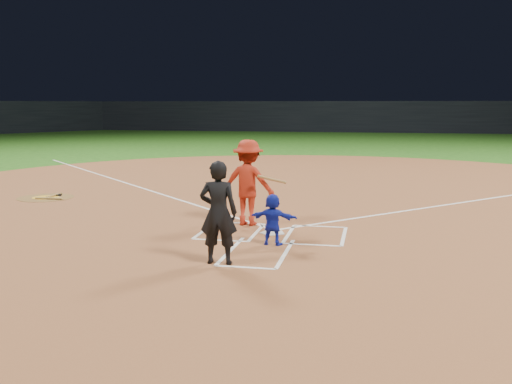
% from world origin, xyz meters
% --- Properties ---
extents(ground, '(120.00, 120.00, 0.00)m').
position_xyz_m(ground, '(0.00, 0.00, 0.00)').
color(ground, '#225615').
rests_on(ground, ground).
extents(home_plate_dirt, '(28.00, 28.00, 0.01)m').
position_xyz_m(home_plate_dirt, '(0.00, 6.00, 0.01)').
color(home_plate_dirt, brown).
rests_on(home_plate_dirt, ground).
extents(stadium_wall_far, '(80.00, 1.20, 3.20)m').
position_xyz_m(stadium_wall_far, '(0.00, 48.00, 1.60)').
color(stadium_wall_far, black).
rests_on(stadium_wall_far, ground).
extents(home_plate, '(0.60, 0.60, 0.02)m').
position_xyz_m(home_plate, '(0.00, 0.00, 0.02)').
color(home_plate, silver).
rests_on(home_plate, home_plate_dirt).
extents(on_deck_circle, '(1.70, 1.70, 0.01)m').
position_xyz_m(on_deck_circle, '(-7.76, 3.40, 0.02)').
color(on_deck_circle, brown).
rests_on(on_deck_circle, home_plate_dirt).
extents(on_deck_logo, '(0.80, 0.80, 0.00)m').
position_xyz_m(on_deck_logo, '(-7.76, 3.40, 0.02)').
color(on_deck_logo, gold).
rests_on(on_deck_logo, on_deck_circle).
extents(on_deck_bat_a, '(0.07, 0.84, 0.06)m').
position_xyz_m(on_deck_bat_a, '(-7.61, 3.65, 0.05)').
color(on_deck_bat_a, olive).
rests_on(on_deck_bat_a, on_deck_circle).
extents(on_deck_bat_c, '(0.84, 0.14, 0.06)m').
position_xyz_m(on_deck_bat_c, '(-7.46, 3.10, 0.05)').
color(on_deck_bat_c, olive).
rests_on(on_deck_bat_c, on_deck_circle).
extents(bat_weight_donut, '(0.19, 0.19, 0.05)m').
position_xyz_m(bat_weight_donut, '(-7.56, 3.80, 0.05)').
color(bat_weight_donut, black).
rests_on(bat_weight_donut, on_deck_circle).
extents(catcher, '(1.02, 0.45, 1.07)m').
position_xyz_m(catcher, '(0.18, -1.05, 0.54)').
color(catcher, '#1625B5').
rests_on(catcher, home_plate_dirt).
extents(umpire, '(0.72, 0.50, 1.89)m').
position_xyz_m(umpire, '(-0.53, -2.63, 0.96)').
color(umpire, black).
rests_on(umpire, home_plate_dirt).
extents(chalk_markings, '(28.35, 17.32, 0.01)m').
position_xyz_m(chalk_markings, '(0.00, 5.29, 0.01)').
color(chalk_markings, white).
rests_on(chalk_markings, home_plate_dirt).
extents(batter_at_plate, '(1.61, 0.95, 2.05)m').
position_xyz_m(batter_at_plate, '(-0.73, 0.78, 1.03)').
color(batter_at_plate, '#A22312').
rests_on(batter_at_plate, home_plate_dirt).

